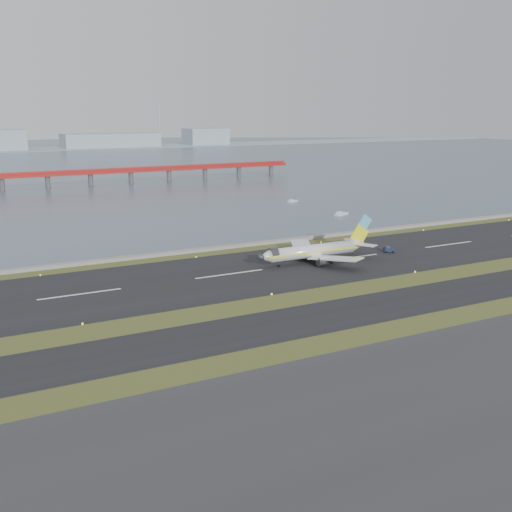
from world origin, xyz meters
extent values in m
plane|color=#334318|center=(0.00, 0.00, 0.00)|extent=(1000.00, 1000.00, 0.00)
cube|color=#2D2D2F|center=(0.00, -55.00, 0.05)|extent=(1000.00, 50.00, 0.10)
cube|color=black|center=(0.00, -12.00, 0.05)|extent=(1000.00, 18.00, 0.10)
cube|color=black|center=(0.00, 30.00, 0.05)|extent=(1000.00, 45.00, 0.10)
cube|color=gray|center=(0.00, 60.00, 0.50)|extent=(1000.00, 2.50, 1.00)
cube|color=#4A5969|center=(0.00, 460.00, 0.00)|extent=(1400.00, 800.00, 1.30)
cube|color=maroon|center=(20.00, 250.00, 7.50)|extent=(260.00, 5.00, 1.60)
cube|color=maroon|center=(20.00, 250.00, 9.00)|extent=(260.00, 0.40, 1.40)
cylinder|color=#4C4C51|center=(20.00, 250.00, 3.00)|extent=(2.80, 2.80, 7.00)
cylinder|color=#4C4C51|center=(116.00, 250.00, 3.00)|extent=(2.80, 2.80, 7.00)
cube|color=#95A4B0|center=(140.00, 620.00, 8.00)|extent=(110.00, 35.00, 16.00)
cube|color=#95A4B0|center=(260.00, 620.00, 10.00)|extent=(50.00, 35.00, 20.00)
cylinder|color=#95A4B0|center=(200.00, 620.00, 30.00)|extent=(1.80, 1.80, 60.00)
cylinder|color=white|center=(26.68, 30.49, 3.50)|extent=(28.00, 3.80, 3.80)
cone|color=white|center=(11.08, 30.49, 3.50)|extent=(3.20, 3.80, 3.80)
cone|color=white|center=(42.88, 30.49, 3.80)|extent=(5.00, 3.80, 3.80)
cube|color=#FBFB1A|center=(26.68, 28.57, 3.50)|extent=(31.00, 0.06, 0.45)
cube|color=#FBFB1A|center=(26.68, 32.41, 3.50)|extent=(31.00, 0.06, 0.45)
cube|color=white|center=(28.88, 21.99, 2.80)|extent=(11.31, 15.89, 1.66)
cube|color=white|center=(28.88, 38.99, 2.80)|extent=(11.31, 15.89, 1.66)
cylinder|color=#323136|center=(27.18, 24.49, 1.60)|extent=(4.20, 2.10, 2.10)
cylinder|color=#323136|center=(27.18, 36.49, 1.60)|extent=(4.20, 2.10, 2.10)
cube|color=#FBFB1A|center=(43.68, 30.49, 6.70)|extent=(6.80, 0.35, 6.85)
cube|color=#54C0EE|center=(45.58, 30.49, 10.40)|extent=(4.85, 0.37, 4.90)
cube|color=white|center=(43.18, 26.69, 4.30)|extent=(5.64, 6.80, 0.22)
cube|color=white|center=(43.18, 34.29, 4.30)|extent=(5.64, 6.80, 0.22)
cylinder|color=black|center=(15.68, 30.49, 0.45)|extent=(0.80, 0.28, 0.80)
cylinder|color=black|center=(28.18, 27.69, 0.55)|extent=(1.00, 0.38, 1.00)
cylinder|color=black|center=(28.18, 33.29, 0.55)|extent=(1.00, 0.38, 1.00)
cube|color=#141C37|center=(55.06, 30.25, 0.89)|extent=(3.62, 2.93, 1.19)
cube|color=#323136|center=(54.70, 30.41, 1.68)|extent=(1.87, 1.92, 0.69)
cylinder|color=black|center=(53.74, 29.98, 0.35)|extent=(0.75, 0.56, 0.69)
cylinder|color=black|center=(54.40, 31.42, 0.35)|extent=(0.75, 0.56, 0.69)
cylinder|color=black|center=(55.72, 29.08, 0.35)|extent=(0.75, 0.56, 0.69)
cylinder|color=black|center=(56.38, 30.51, 0.35)|extent=(0.75, 0.56, 0.69)
cube|color=silver|center=(84.71, 95.63, 0.43)|extent=(7.85, 5.11, 0.97)
cube|color=silver|center=(83.23, 95.00, 1.29)|extent=(2.65, 2.42, 0.97)
cube|color=silver|center=(87.47, 138.51, 0.35)|extent=(6.39, 4.14, 0.79)
cube|color=silver|center=(86.26, 138.01, 1.05)|extent=(2.16, 1.97, 0.79)
camera|label=1|loc=(-73.87, -119.51, 43.32)|focal=45.00mm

